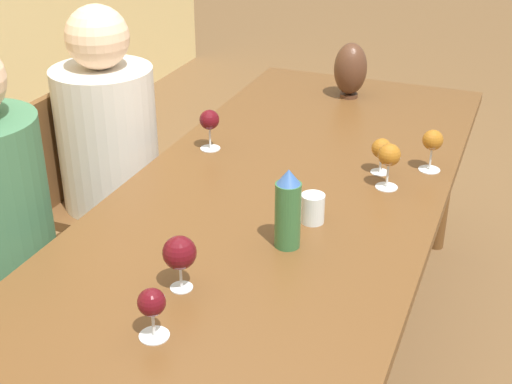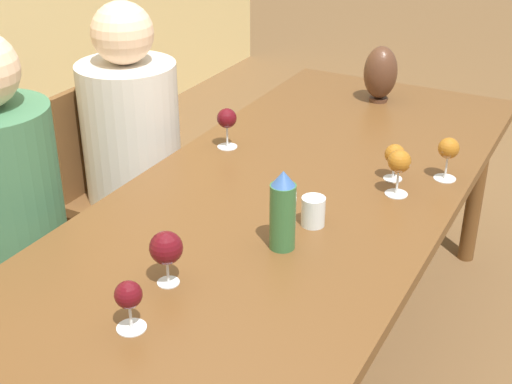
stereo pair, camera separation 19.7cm
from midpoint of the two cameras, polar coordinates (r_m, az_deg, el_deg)
dining_table at (r=2.18m, az=-1.26°, el=-2.39°), size 2.53×0.97×0.73m
water_bottle at (r=1.87m, az=-0.43°, el=-1.49°), size 0.07×0.07×0.23m
water_tumbler at (r=2.02m, az=1.80°, el=-1.39°), size 0.07×0.07×0.09m
vase at (r=2.98m, az=5.68°, el=9.72°), size 0.14×0.14×0.23m
wine_glass_0 at (r=1.59m, az=-11.91°, el=-8.90°), size 0.07×0.07×0.12m
wine_glass_1 at (r=2.31m, az=7.64°, el=3.35°), size 0.07×0.07×0.12m
wine_glass_2 at (r=1.73m, az=-9.41°, el=-4.96°), size 0.08×0.08×0.14m
wine_glass_3 at (r=2.48m, az=-6.03°, el=5.62°), size 0.07×0.07×0.14m
wine_glass_4 at (r=2.35m, az=11.65°, el=3.93°), size 0.07×0.07×0.14m
wine_glass_5 at (r=2.21m, az=8.13°, el=2.79°), size 0.07×0.07×0.15m
chair_far at (r=2.86m, az=-14.44°, el=-0.06°), size 0.44×0.44×0.87m
person_far at (r=2.74m, az=-13.42°, el=2.74°), size 0.37×0.37×1.21m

